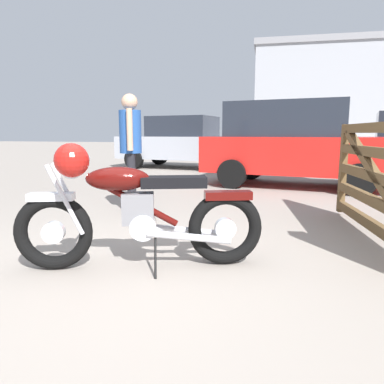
{
  "coord_description": "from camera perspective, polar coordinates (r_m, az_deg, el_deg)",
  "views": [
    {
      "loc": [
        1.23,
        -2.42,
        1.13
      ],
      "look_at": [
        0.29,
        0.78,
        0.58
      ],
      "focal_mm": 33.25,
      "sensor_mm": 36.0,
      "label": 1
    }
  ],
  "objects": [
    {
      "name": "red_hatchback_near",
      "position": [
        7.94,
        16.08,
        7.49
      ],
      "size": [
        4.07,
        2.18,
        1.78
      ],
      "rotation": [
        0.0,
        0.0,
        -0.12
      ],
      "color": "black",
      "rests_on": "ground_plane"
    },
    {
      "name": "pale_sedan_back",
      "position": [
        11.76,
        -1.47,
        7.95
      ],
      "size": [
        4.37,
        2.28,
        1.67
      ],
      "rotation": [
        0.0,
        0.0,
        3.03
      ],
      "color": "black",
      "rests_on": "ground_plane"
    },
    {
      "name": "industrial_building",
      "position": [
        36.59,
        24.69,
        13.72
      ],
      "size": [
        18.75,
        11.73,
        17.79
      ],
      "rotation": [
        0.0,
        0.0,
        0.08
      ],
      "color": "#9EA0A8",
      "rests_on": "ground_plane"
    },
    {
      "name": "ground_plane",
      "position": [
        2.94,
        -9.97,
        -13.36
      ],
      "size": [
        80.0,
        80.0,
        0.0
      ],
      "primitive_type": "plane",
      "color": "gray"
    },
    {
      "name": "vintage_motorcycle",
      "position": [
        2.99,
        -9.31,
        -3.05
      ],
      "size": [
        1.98,
        1.01,
        1.07
      ],
      "rotation": [
        0.0,
        0.0,
        3.52
      ],
      "color": "black",
      "rests_on": "ground_plane"
    },
    {
      "name": "bystander",
      "position": [
        5.01,
        -9.82,
        7.99
      ],
      "size": [
        0.3,
        0.43,
        1.66
      ],
      "rotation": [
        0.0,
        0.0,
        0.42
      ],
      "color": "black",
      "rests_on": "ground_plane"
    }
  ]
}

